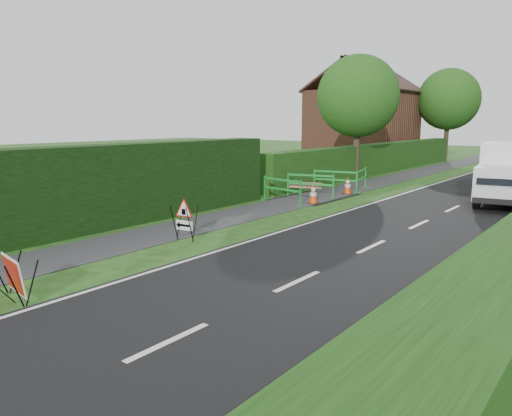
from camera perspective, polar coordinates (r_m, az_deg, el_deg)
The scene contains 17 objects.
ground at distance 10.98m, azimuth -9.27°, elevation -7.17°, with size 120.00×120.00×0.00m, color #164213.
footpath at distance 43.62m, azimuth 23.15°, elevation 4.98°, with size 2.00×90.00×0.02m, color #2D2D30.
hedge_west_near at distance 14.91m, azimuth -22.64°, elevation -3.25°, with size 1.10×18.00×2.50m, color black.
hedge_west_far at distance 31.97m, azimuth 13.81°, elevation 3.94°, with size 1.00×24.00×1.80m, color #14380F.
house_west at distance 41.16m, azimuth 12.06°, elevation 9.35°, with size 7.50×7.40×7.88m.
tree_nw at distance 28.03m, azimuth 11.59°, elevation 12.39°, with size 4.40×4.40×6.70m.
tree_fw at distance 42.99m, azimuth 21.16°, elevation 11.50°, with size 4.80×4.80×7.24m.
red_rect_sign at distance 10.01m, azimuth -25.99°, elevation -7.00°, with size 1.03×0.74×0.81m.
triangle_sign at distance 13.48m, azimuth -8.32°, elevation -0.95°, with size 0.74×0.74×0.98m.
works_van at distance 21.53m, azimuth 26.94°, elevation 3.65°, with size 2.71×5.36×2.34m.
traffic_cone_3 at distance 19.53m, azimuth 6.56°, elevation 1.62°, with size 0.38×0.38×0.79m.
traffic_cone_4 at distance 22.28m, azimuth 10.44°, elevation 2.55°, with size 0.38×0.38×0.79m.
ped_barrier_0 at distance 19.56m, azimuth 2.98°, elevation 2.39°, with size 2.09×0.74×1.00m.
ped_barrier_1 at distance 21.24m, azimuth 6.23°, elevation 2.95°, with size 2.08×0.84×1.00m.
ped_barrier_2 at distance 22.91m, azimuth 9.04°, elevation 3.40°, with size 2.09×0.75×1.00m.
ped_barrier_3 at distance 23.65m, azimuth 11.97°, elevation 3.51°, with size 0.85×2.08×1.00m.
redwhite_plank at distance 21.71m, azimuth 5.53°, elevation 1.43°, with size 1.50×0.04×0.25m, color red.
Camera 1 is at (7.67, -7.17, 3.22)m, focal length 35.00 mm.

